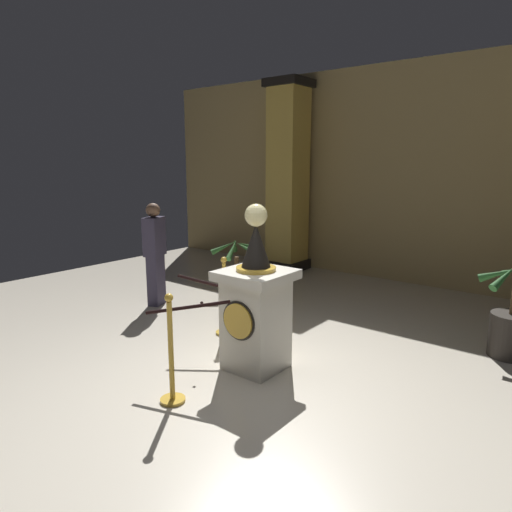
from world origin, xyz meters
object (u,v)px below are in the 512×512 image
at_px(pedestal_clock, 256,307).
at_px(stanchion_far, 171,364).
at_px(stanchion_near, 224,307).
at_px(bystander_guest, 155,252).
at_px(potted_palm_left, 237,277).
at_px(potted_palm_right, 512,325).

relative_size(pedestal_clock, stanchion_far, 1.70).
xyz_separation_m(stanchion_near, stanchion_far, (0.80, -1.61, 0.01)).
height_order(stanchion_near, bystander_guest, bystander_guest).
xyz_separation_m(stanchion_far, potted_palm_left, (-1.92, 3.15, -0.08)).
height_order(stanchion_far, potted_palm_left, stanchion_far).
xyz_separation_m(pedestal_clock, potted_palm_right, (2.13, 2.08, -0.31)).
bearing_deg(potted_palm_right, stanchion_near, -153.52).
distance_m(pedestal_clock, stanchion_far, 1.13).
height_order(pedestal_clock, bystander_guest, pedestal_clock).
distance_m(potted_palm_right, bystander_guest, 4.99).
xyz_separation_m(stanchion_far, potted_palm_right, (2.29, 3.15, 0.01)).
xyz_separation_m(stanchion_near, bystander_guest, (-1.71, 0.28, 0.49)).
height_order(potted_palm_left, potted_palm_right, potted_palm_right).
bearing_deg(stanchion_near, potted_palm_left, 126.10).
height_order(stanchion_near, potted_palm_left, stanchion_near).
bearing_deg(bystander_guest, potted_palm_right, 14.73).
xyz_separation_m(pedestal_clock, stanchion_near, (-0.96, 0.54, -0.34)).
bearing_deg(bystander_guest, pedestal_clock, -17.05).
distance_m(stanchion_near, stanchion_far, 1.80).
distance_m(stanchion_near, potted_palm_left, 1.91).
distance_m(potted_palm_left, potted_palm_right, 4.21).
relative_size(stanchion_near, potted_palm_right, 0.92).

